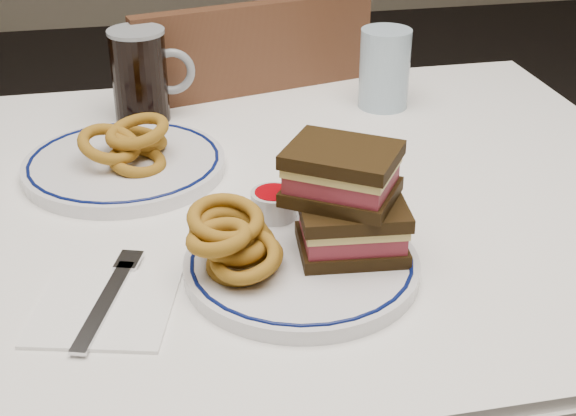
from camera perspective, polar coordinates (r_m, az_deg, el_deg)
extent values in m
cube|color=white|center=(1.03, -6.17, -0.09)|extent=(1.26, 0.86, 0.03)
cylinder|color=#442415|center=(1.64, 12.36, -4.26)|extent=(0.06, 0.06, 0.71)
cube|color=white|center=(1.45, -7.84, 5.00)|extent=(1.26, 0.01, 0.17)
cube|color=#442415|center=(1.67, -4.54, -0.17)|extent=(0.50, 0.50, 0.04)
cylinder|color=#442415|center=(1.98, -1.30, -2.49)|extent=(0.04, 0.04, 0.41)
cylinder|color=#442415|center=(1.71, 3.51, -8.12)|extent=(0.04, 0.04, 0.41)
cylinder|color=#442415|center=(1.89, -11.27, -4.79)|extent=(0.04, 0.04, 0.41)
cylinder|color=#442415|center=(1.61, -8.00, -11.23)|extent=(0.04, 0.04, 0.41)
cube|color=#442415|center=(1.40, -2.21, 5.30)|extent=(0.41, 0.12, 0.45)
cylinder|color=white|center=(0.87, 0.96, -4.14)|extent=(0.25, 0.25, 0.02)
torus|color=#0A144C|center=(0.86, 0.97, -3.67)|extent=(0.24, 0.24, 0.00)
cube|color=black|center=(0.88, 4.51, -2.60)|extent=(0.12, 0.10, 0.02)
cube|color=maroon|center=(0.87, 4.56, -1.64)|extent=(0.11, 0.09, 0.02)
cube|color=#E8CA67|center=(0.86, 4.59, -0.83)|extent=(0.12, 0.10, 0.01)
cube|color=black|center=(0.85, 4.62, -0.11)|extent=(0.12, 0.10, 0.02)
cube|color=black|center=(0.86, 3.80, 1.16)|extent=(0.14, 0.14, 0.02)
cube|color=maroon|center=(0.85, 3.84, 2.18)|extent=(0.13, 0.13, 0.02)
cube|color=#E8CA67|center=(0.84, 3.87, 3.04)|extent=(0.14, 0.13, 0.01)
cube|color=black|center=(0.84, 3.89, 3.80)|extent=(0.14, 0.14, 0.02)
torus|color=brown|center=(0.84, -3.11, -3.67)|extent=(0.09, 0.08, 0.03)
torus|color=brown|center=(0.86, -3.33, -2.59)|extent=(0.08, 0.07, 0.03)
torus|color=brown|center=(0.82, -3.09, -3.40)|extent=(0.08, 0.07, 0.05)
torus|color=brown|center=(0.84, -4.13, -1.89)|extent=(0.09, 0.09, 0.05)
torus|color=brown|center=(0.82, -4.94, -2.08)|extent=(0.07, 0.07, 0.03)
torus|color=brown|center=(0.83, -4.46, -0.76)|extent=(0.08, 0.08, 0.03)
cylinder|color=silver|center=(0.94, -1.01, 0.28)|extent=(0.05, 0.05, 0.03)
cylinder|color=#91020A|center=(0.93, -1.02, 0.86)|extent=(0.04, 0.04, 0.01)
cylinder|color=black|center=(1.25, -10.50, 9.16)|extent=(0.08, 0.08, 0.14)
cylinder|color=gray|center=(1.23, -10.80, 12.23)|extent=(0.09, 0.09, 0.01)
torus|color=gray|center=(1.25, -8.28, 9.57)|extent=(0.07, 0.01, 0.07)
cylinder|color=#A1BDD0|center=(1.30, 6.88, 9.81)|extent=(0.08, 0.08, 0.13)
cylinder|color=white|center=(1.11, -11.54, 2.99)|extent=(0.27, 0.27, 0.02)
torus|color=#0A144C|center=(1.10, -11.58, 3.41)|extent=(0.26, 0.26, 0.01)
torus|color=brown|center=(1.08, -10.68, 3.32)|extent=(0.08, 0.08, 0.04)
torus|color=brown|center=(1.12, -10.69, 4.92)|extent=(0.09, 0.09, 0.05)
torus|color=brown|center=(1.08, -12.59, 4.46)|extent=(0.09, 0.09, 0.05)
torus|color=brown|center=(1.09, -10.69, 5.39)|extent=(0.09, 0.09, 0.04)
cube|color=white|center=(0.84, -12.91, -6.94)|extent=(0.17, 0.17, 0.00)
cube|color=#B9B9BE|center=(0.83, -12.94, -6.72)|extent=(0.07, 0.15, 0.00)
cube|color=#B9B9BE|center=(0.90, -11.27, -3.67)|extent=(0.04, 0.04, 0.00)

